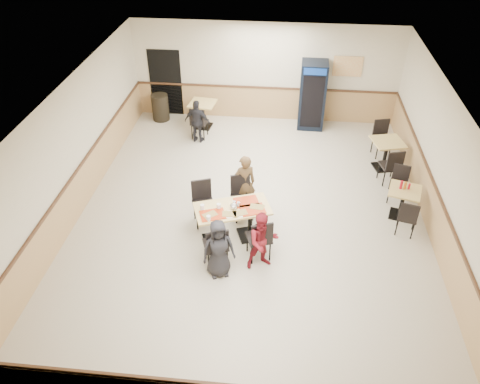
# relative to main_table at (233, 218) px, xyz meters

# --- Properties ---
(ground) EXTENTS (10.00, 10.00, 0.00)m
(ground) POSITION_rel_main_table_xyz_m (0.33, 0.84, -0.56)
(ground) COLOR beige
(ground) RESTS_ON ground
(room_shell) EXTENTS (10.00, 10.00, 10.00)m
(room_shell) POSITION_rel_main_table_xyz_m (2.11, 3.39, 0.02)
(room_shell) COLOR silver
(room_shell) RESTS_ON ground
(main_table) EXTENTS (1.74, 1.27, 0.84)m
(main_table) POSITION_rel_main_table_xyz_m (0.00, 0.00, 0.00)
(main_table) COLOR black
(main_table) RESTS_ON ground
(main_chairs) EXTENTS (1.93, 2.20, 1.06)m
(main_chairs) POSITION_rel_main_table_xyz_m (-0.05, -0.02, -0.03)
(main_chairs) COLOR black
(main_chairs) RESTS_ON ground
(diner_woman_left) EXTENTS (0.74, 0.61, 1.31)m
(diner_woman_left) POSITION_rel_main_table_xyz_m (-0.15, -1.07, 0.10)
(diner_woman_left) COLOR black
(diner_woman_left) RESTS_ON ground
(diner_woman_right) EXTENTS (0.78, 0.70, 1.32)m
(diner_woman_right) POSITION_rel_main_table_xyz_m (0.69, -0.76, 0.10)
(diner_woman_right) COLOR maroon
(diner_woman_right) RESTS_ON ground
(diner_man_opposite) EXTENTS (0.63, 0.53, 1.46)m
(diner_man_opposite) POSITION_rel_main_table_xyz_m (0.15, 1.07, 0.17)
(diner_man_opposite) COLOR brown
(diner_man_opposite) RESTS_ON ground
(lone_diner) EXTENTS (0.79, 0.44, 1.28)m
(lone_diner) POSITION_rel_main_table_xyz_m (-1.49, 4.13, 0.08)
(lone_diner) COLOR black
(lone_diner) RESTS_ON ground
(tabletop_clutter) EXTENTS (1.40, 1.04, 0.12)m
(tabletop_clutter) POSITION_rel_main_table_xyz_m (0.02, -0.07, 0.31)
(tabletop_clutter) COLOR #B32D0B
(tabletop_clutter) RESTS_ON main_table
(side_table_near) EXTENTS (0.85, 0.85, 0.74)m
(side_table_near) POSITION_rel_main_table_xyz_m (3.77, 1.17, -0.07)
(side_table_near) COLOR black
(side_table_near) RESTS_ON ground
(side_table_near_chair_south) EXTENTS (0.54, 0.54, 0.93)m
(side_table_near_chair_south) POSITION_rel_main_table_xyz_m (3.77, 0.58, -0.09)
(side_table_near_chair_south) COLOR black
(side_table_near_chair_south) RESTS_ON ground
(side_table_near_chair_north) EXTENTS (0.54, 0.54, 0.93)m
(side_table_near_chair_north) POSITION_rel_main_table_xyz_m (3.77, 1.76, -0.09)
(side_table_near_chair_north) COLOR black
(side_table_near_chair_north) RESTS_ON ground
(side_table_far) EXTENTS (0.92, 0.92, 0.81)m
(side_table_far) POSITION_rel_main_table_xyz_m (3.69, 3.23, -0.02)
(side_table_far) COLOR black
(side_table_far) RESTS_ON ground
(side_table_far_chair_south) EXTENTS (0.58, 0.58, 1.03)m
(side_table_far_chair_south) POSITION_rel_main_table_xyz_m (3.69, 2.58, -0.04)
(side_table_far_chair_south) COLOR black
(side_table_far_chair_south) RESTS_ON ground
(side_table_far_chair_north) EXTENTS (0.58, 0.58, 1.03)m
(side_table_far_chair_north) POSITION_rel_main_table_xyz_m (3.69, 3.88, -0.04)
(side_table_far_chair_north) COLOR black
(side_table_far_chair_north) RESTS_ON ground
(condiment_caddy) EXTENTS (0.23, 0.06, 0.20)m
(condiment_caddy) POSITION_rel_main_table_xyz_m (3.74, 1.22, 0.27)
(condiment_caddy) COLOR #A20B1C
(condiment_caddy) RESTS_ON side_table_near
(back_table) EXTENTS (0.84, 0.84, 0.80)m
(back_table) POSITION_rel_main_table_xyz_m (-1.49, 5.04, -0.02)
(back_table) COLOR black
(back_table) RESTS_ON ground
(back_table_chair_lone) EXTENTS (0.53, 0.53, 1.02)m
(back_table_chair_lone) POSITION_rel_main_table_xyz_m (-1.49, 4.40, -0.05)
(back_table_chair_lone) COLOR black
(back_table_chair_lone) RESTS_ON ground
(pepsi_cooler) EXTENTS (0.78, 0.79, 2.02)m
(pepsi_cooler) POSITION_rel_main_table_xyz_m (1.77, 5.43, 0.45)
(pepsi_cooler) COLOR black
(pepsi_cooler) RESTS_ON ground
(trash_bin) EXTENTS (0.52, 0.52, 0.83)m
(trash_bin) POSITION_rel_main_table_xyz_m (-2.90, 5.39, -0.15)
(trash_bin) COLOR black
(trash_bin) RESTS_ON ground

